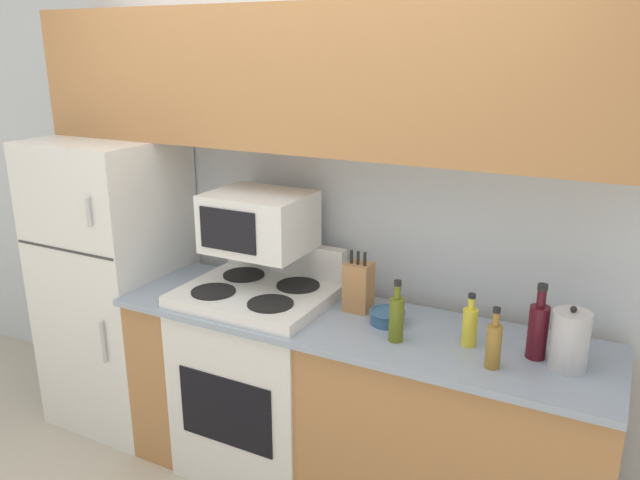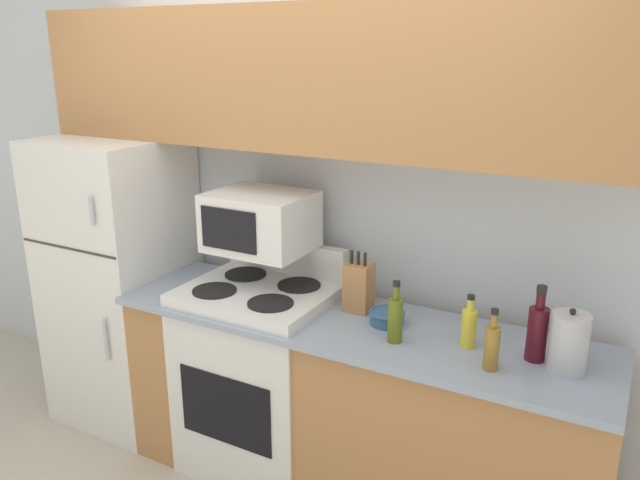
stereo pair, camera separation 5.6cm
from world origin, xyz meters
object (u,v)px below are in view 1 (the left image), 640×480
at_px(stove, 260,376).
at_px(bottle_vinegar, 494,344).
at_px(bottle_olive_oil, 396,317).
at_px(bowl, 387,317).
at_px(refrigerator, 116,284).
at_px(bottle_cooking_spray, 470,325).
at_px(bottle_wine_red, 538,329).
at_px(microwave, 259,222).
at_px(kettle, 570,340).
at_px(knife_block, 359,287).

xyz_separation_m(stove, bottle_vinegar, (1.13, -0.14, 0.50)).
bearing_deg(bottle_olive_oil, bowl, 123.54).
xyz_separation_m(refrigerator, bowl, (1.58, -0.00, 0.13)).
relative_size(bottle_olive_oil, bottle_cooking_spray, 1.18).
bearing_deg(bottle_olive_oil, bottle_wine_red, 12.08).
bearing_deg(bottle_vinegar, refrigerator, 175.02).
xyz_separation_m(bowl, bottle_vinegar, (0.49, -0.18, 0.06)).
bearing_deg(bowl, microwave, 176.09).
distance_m(microwave, bottle_olive_oil, 0.82).
relative_size(stove, bottle_wine_red, 3.70).
bearing_deg(kettle, stove, 179.17).
xyz_separation_m(knife_block, bottle_olive_oil, (0.26, -0.21, -0.01)).
distance_m(knife_block, kettle, 0.91).
relative_size(refrigerator, microwave, 3.43).
bearing_deg(microwave, stove, -70.05).
bearing_deg(bottle_vinegar, bottle_olive_oil, 173.77).
bearing_deg(stove, refrigerator, 177.54).
distance_m(stove, bottle_vinegar, 1.24).
height_order(stove, bottle_wine_red, bottle_wine_red).
relative_size(bottle_cooking_spray, kettle, 0.88).
height_order(knife_block, bowl, knife_block).
bearing_deg(kettle, bottle_vinegar, -154.10).
bearing_deg(refrigerator, bottle_olive_oil, -4.68).
distance_m(stove, bottle_wine_red, 1.36).
distance_m(knife_block, bottle_olive_oil, 0.34).
bearing_deg(microwave, bottle_olive_oil, -13.43).
bearing_deg(refrigerator, microwave, 2.79).
distance_m(bottle_wine_red, kettle, 0.12).
bearing_deg(bowl, bottle_cooking_spray, -6.17).
xyz_separation_m(bottle_cooking_spray, bottle_wine_red, (0.25, 0.02, 0.03)).
relative_size(bowl, bottle_vinegar, 0.65).
bearing_deg(bottle_cooking_spray, refrigerator, 178.81).
relative_size(bottle_wine_red, kettle, 1.20).
distance_m(bottle_vinegar, bottle_wine_red, 0.20).
bearing_deg(refrigerator, knife_block, 3.04).
distance_m(refrigerator, bowl, 1.59).
relative_size(refrigerator, kettle, 6.35).
distance_m(bowl, bottle_cooking_spray, 0.37).
relative_size(bottle_cooking_spray, bottle_wine_red, 0.73).
relative_size(bottle_olive_oil, bottle_wine_red, 0.87).
bearing_deg(knife_block, kettle, -8.52).
relative_size(refrigerator, bottle_vinegar, 6.60).
distance_m(microwave, bowl, 0.75).
bearing_deg(microwave, bottle_wine_red, -3.07).
bearing_deg(stove, bottle_wine_red, 0.74).
relative_size(bottle_olive_oil, kettle, 1.04).
distance_m(microwave, bottle_cooking_spray, 1.07).
distance_m(microwave, bottle_vinegar, 1.21).
xyz_separation_m(refrigerator, knife_block, (1.41, 0.08, 0.21)).
relative_size(stove, bottle_cooking_spray, 5.04).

